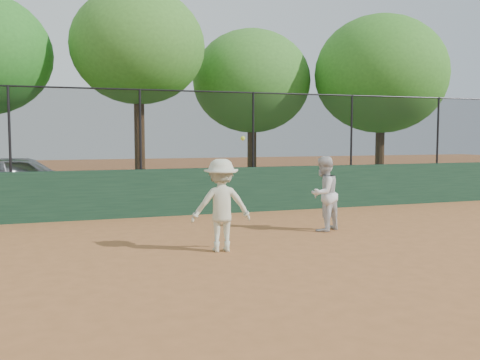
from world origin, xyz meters
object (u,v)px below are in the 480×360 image
object	(u,v)px
parked_car	(21,179)
tree_3	(252,81)
tree_2	(138,47)
player_second	(324,194)
tree_4	(381,74)
player_main	(221,205)

from	to	relation	value
parked_car	tree_3	distance (m)	9.63
parked_car	tree_2	world-z (taller)	tree_2
player_second	tree_4	xyz separation A→B (m)	(6.67, 7.87, 3.61)
tree_2	tree_3	world-z (taller)	tree_2
player_main	tree_4	distance (m)	13.51
tree_3	parked_car	bearing A→B (deg)	-160.27
player_second	tree_4	bearing A→B (deg)	-159.41
tree_4	parked_car	bearing A→B (deg)	-175.93
parked_car	tree_2	xyz separation A→B (m)	(3.75, 1.53, 4.32)
player_second	tree_4	distance (m)	10.93
player_main	tree_2	world-z (taller)	tree_2
player_main	tree_2	size ratio (longest dim) A/B	0.29
parked_car	tree_2	distance (m)	5.92
tree_3	tree_4	bearing A→B (deg)	-24.72
tree_3	tree_4	distance (m)	5.05
player_second	tree_3	bearing A→B (deg)	-130.94
parked_car	tree_3	bearing A→B (deg)	-67.16
player_second	tree_2	world-z (taller)	tree_2
player_second	tree_2	distance (m)	9.84
player_main	tree_2	xyz separation A→B (m)	(0.05, 9.67, 4.25)
tree_4	player_second	bearing A→B (deg)	-130.30
player_main	tree_3	distance (m)	12.61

